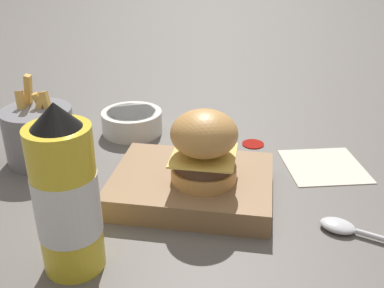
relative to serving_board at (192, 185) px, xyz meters
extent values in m
plane|color=#5B5651|center=(0.01, -0.07, -0.02)|extent=(6.00, 6.00, 0.00)
cube|color=olive|center=(0.00, 0.00, 0.00)|extent=(0.23, 0.18, 0.04)
cylinder|color=tan|center=(-0.02, 0.01, 0.03)|extent=(0.09, 0.09, 0.02)
cylinder|color=#4C3323|center=(-0.02, 0.01, 0.05)|extent=(0.09, 0.09, 0.02)
cube|color=#EAC656|center=(-0.02, 0.01, 0.06)|extent=(0.09, 0.09, 0.00)
ellipsoid|color=tan|center=(-0.02, 0.01, 0.09)|extent=(0.09, 0.09, 0.06)
cylinder|color=yellow|center=(0.11, 0.17, 0.07)|extent=(0.07, 0.07, 0.18)
cylinder|color=silver|center=(0.11, 0.17, 0.07)|extent=(0.07, 0.07, 0.08)
cone|color=black|center=(0.11, 0.17, 0.17)|extent=(0.05, 0.05, 0.03)
cylinder|color=slate|center=(0.27, -0.07, 0.03)|extent=(0.12, 0.12, 0.09)
cube|color=gold|center=(0.29, -0.09, 0.08)|extent=(0.03, 0.02, 0.09)
cube|color=gold|center=(0.27, -0.09, 0.07)|extent=(0.03, 0.02, 0.06)
cube|color=gold|center=(0.30, -0.07, 0.07)|extent=(0.02, 0.03, 0.07)
cube|color=gold|center=(0.27, -0.08, 0.07)|extent=(0.03, 0.03, 0.06)
cube|color=gold|center=(0.25, -0.08, 0.07)|extent=(0.02, 0.02, 0.07)
cylinder|color=silver|center=(0.15, -0.21, 0.00)|extent=(0.12, 0.12, 0.04)
cylinder|color=beige|center=(0.15, -0.21, 0.02)|extent=(0.10, 0.10, 0.01)
ellipsoid|color=silver|center=(-0.20, 0.05, -0.01)|extent=(0.05, 0.05, 0.01)
cylinder|color=#9E140F|center=(-0.08, -0.19, -0.02)|extent=(0.04, 0.04, 0.00)
cube|color=beige|center=(-0.20, -0.12, -0.02)|extent=(0.15, 0.15, 0.00)
camera|label=1|loc=(-0.09, 0.56, 0.35)|focal=42.00mm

